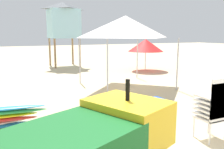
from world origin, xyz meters
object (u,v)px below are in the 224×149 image
popup_canopy (126,27)px  traffic_cone_near (151,132)px  stacked_plastic_chairs (215,105)px  traffic_cone_far (87,111)px  cooler_box (153,106)px  lifeguard_tower (63,20)px  beach_umbrella_mid (146,45)px  utility_cart (85,149)px

popup_canopy → traffic_cone_near: size_ratio=5.52×
stacked_plastic_chairs → traffic_cone_far: stacked_plastic_chairs is taller
popup_canopy → cooler_box: (-0.95, -3.32, -2.16)m
stacked_plastic_chairs → lifeguard_tower: size_ratio=0.32×
lifeguard_tower → cooler_box: size_ratio=8.09×
popup_canopy → lifeguard_tower: lifeguard_tower is taller
beach_umbrella_mid → cooler_box: beach_umbrella_mid is taller
stacked_plastic_chairs → traffic_cone_near: (-1.22, 0.37, -0.48)m
popup_canopy → lifeguard_tower: bearing=94.8°
utility_cart → cooler_box: size_ratio=5.61×
traffic_cone_far → traffic_cone_near: bearing=-66.9°
cooler_box → popup_canopy: bearing=74.0°
stacked_plastic_chairs → popup_canopy: 5.51m
lifeguard_tower → beach_umbrella_mid: (3.71, -3.86, -1.49)m
stacked_plastic_chairs → cooler_box: 1.95m
traffic_cone_near → stacked_plastic_chairs: bearing=-17.0°
beach_umbrella_mid → utility_cart: bearing=-126.7°
utility_cart → stacked_plastic_chairs: utility_cart is taller
stacked_plastic_chairs → cooler_box: bearing=93.7°
lifeguard_tower → cooler_box: 10.82m
lifeguard_tower → cooler_box: (-0.35, -10.46, -2.73)m
cooler_box → utility_cart: bearing=-137.2°
traffic_cone_near → popup_canopy: bearing=67.0°
popup_canopy → beach_umbrella_mid: 4.60m
beach_umbrella_mid → traffic_cone_far: size_ratio=3.49×
lifeguard_tower → cooler_box: lifeguard_tower is taller
lifeguard_tower → popup_canopy: bearing=-85.2°
lifeguard_tower → utility_cart: bearing=-103.6°
lifeguard_tower → traffic_cone_far: bearing=-101.8°
lifeguard_tower → traffic_cone_near: bearing=-96.9°
traffic_cone_far → utility_cart: bearing=-109.9°
cooler_box → traffic_cone_near: bearing=-126.3°
beach_umbrella_mid → traffic_cone_far: bearing=-132.3°
traffic_cone_near → traffic_cone_far: bearing=113.1°
popup_canopy → traffic_cone_far: (-2.76, -3.16, -2.08)m
popup_canopy → traffic_cone_far: bearing=-131.1°
stacked_plastic_chairs → beach_umbrella_mid: (3.93, 8.47, 0.70)m
lifeguard_tower → stacked_plastic_chairs: bearing=-91.0°
lifeguard_tower → traffic_cone_near: (-1.45, -11.96, -2.68)m
utility_cart → beach_umbrella_mid: size_ratio=1.40×
utility_cart → popup_canopy: bearing=57.6°
traffic_cone_far → cooler_box: (1.81, -0.16, -0.08)m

